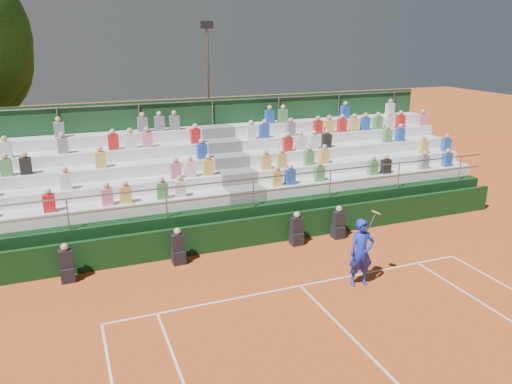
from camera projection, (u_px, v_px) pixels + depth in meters
name	position (u px, v px, depth m)	size (l,w,h in m)	color
ground	(300.00, 286.00, 14.29)	(90.00, 90.00, 0.00)	#C35420
courtside_wall	(259.00, 231.00, 16.98)	(20.00, 0.15, 1.00)	black
line_officials	(228.00, 242.00, 16.15)	(9.41, 0.40, 1.19)	black
grandstand	(229.00, 189.00, 19.68)	(20.00, 5.20, 4.40)	black
tennis_player	(361.00, 253.00, 14.10)	(0.92, 0.57, 2.22)	#182AB8
floodlight_mast	(208.00, 87.00, 24.82)	(0.60, 0.25, 7.52)	gray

